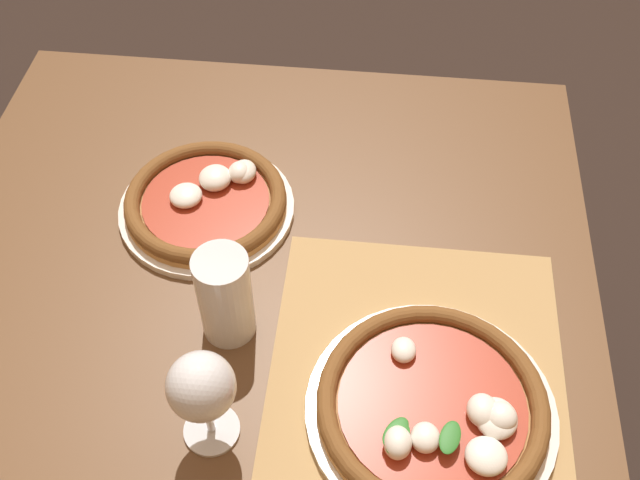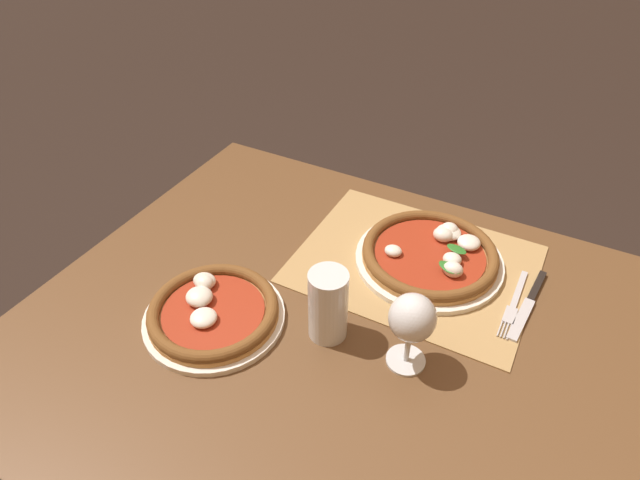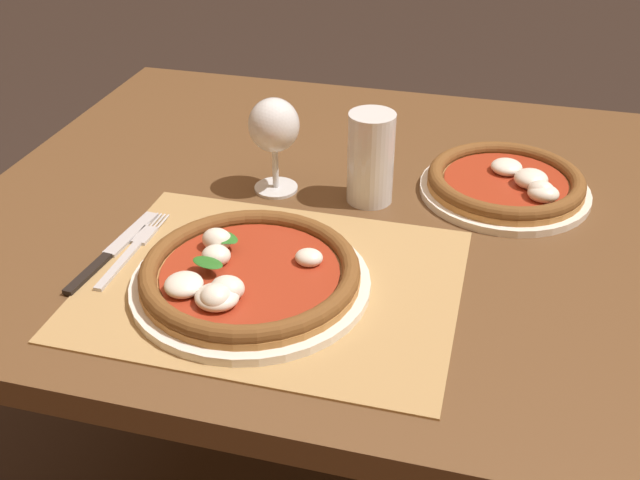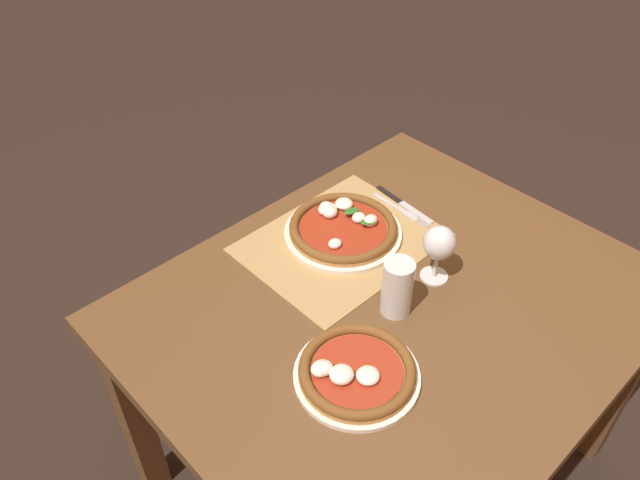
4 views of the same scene
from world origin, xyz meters
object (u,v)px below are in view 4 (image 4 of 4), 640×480
Objects in this scene: pint_glass at (397,288)px; pizza_near at (343,228)px; wine_glass at (439,245)px; fork at (401,210)px; pizza_far at (356,372)px; knife at (404,205)px.

pizza_near is at bearing -110.73° from pint_glass.
fork is at bearing -121.57° from wine_glass.
wine_glass is 0.28m from fork.
wine_glass is 1.07× the size of pint_glass.
pizza_far is at bearing 12.17° from wine_glass.
fork is (-0.19, 0.04, -0.02)m from pizza_near.
pint_glass is at bearing 38.48° from fork.
pizza_far is 1.85× the size of pint_glass.
pizza_far is 1.73× the size of wine_glass.
knife is (-0.52, -0.32, -0.01)m from pizza_far.
pizza_near reaches higher than knife.
wine_glass is (-0.05, 0.27, 0.08)m from pizza_near.
pint_glass is 0.67× the size of knife.
knife reaches higher than fork.
knife is (-0.03, -0.01, 0.00)m from fork.
pizza_near is at bearing -79.92° from wine_glass.
pizza_far is at bearing 31.35° from fork.
wine_glass is at bearing 100.08° from pizza_near.
wine_glass reaches higher than fork.
wine_glass is at bearing 55.36° from knife.
pint_glass is 0.40m from knife.
pizza_far is 0.61m from knife.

